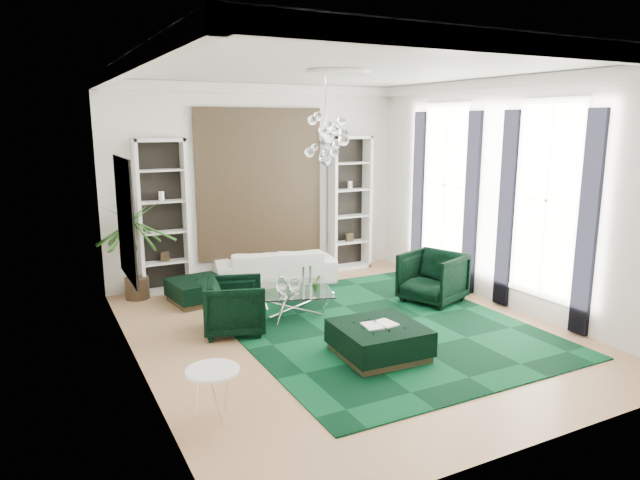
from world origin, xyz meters
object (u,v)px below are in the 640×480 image
side_table (214,395)px  palm (134,235)px  sofa (275,266)px  ottoman_side (198,291)px  coffee_table (294,300)px  armchair_left (235,306)px  armchair_right (433,278)px  ottoman_front (379,341)px

side_table → palm: size_ratio=0.25×
sofa → palm: bearing=7.9°
ottoman_side → side_table: (-0.93, -4.00, 0.07)m
coffee_table → palm: palm is taller
armchair_left → coffee_table: size_ratio=0.75×
coffee_table → palm: size_ratio=0.52×
armchair_right → coffee_table: 2.46m
ottoman_front → sofa: bearing=87.7°
ottoman_front → armchair_right: bearing=36.4°
armchair_left → armchair_right: armchair_right is taller
armchair_right → ottoman_front: 2.64m
armchair_right → side_table: (-4.56, -2.13, -0.17)m
armchair_right → ottoman_side: size_ratio=1.07×
sofa → side_table: size_ratio=4.03×
armchair_left → palm: bearing=39.6°
ottoman_side → ottoman_front: bearing=-66.2°
ottoman_front → armchair_left: bearing=129.2°
sofa → palm: size_ratio=1.00×
ottoman_front → palm: 4.87m
side_table → palm: (0.03, 4.70, 0.87)m
palm → armchair_left: bearing=-67.4°
sofa → ottoman_side: bearing=29.1°
armchair_left → ottoman_side: (-0.09, 1.69, -0.21)m
ottoman_side → side_table: bearing=-103.1°
armchair_left → ottoman_side: bearing=20.1°
armchair_right → coffee_table: armchair_right is taller
coffee_table → ottoman_side: (-1.25, 1.27, -0.00)m
coffee_table → side_table: size_ratio=2.11×
armchair_left → coffee_table: (1.16, 0.42, -0.20)m
coffee_table → palm: (-2.15, 1.97, 0.94)m
palm → ottoman_front: bearing=-59.7°
armchair_right → ottoman_side: bearing=-137.8°
armchair_left → ottoman_front: bearing=-123.8°
armchair_right → sofa: bearing=-160.9°
armchair_left → ottoman_front: armchair_left is taller
armchair_right → coffee_table: (-2.38, 0.60, -0.23)m
armchair_right → ottoman_side: 4.08m
sofa → side_table: sofa is taller
ottoman_side → ottoman_front: size_ratio=0.82×
armchair_right → side_table: bearing=-85.5°
sofa → coffee_table: sofa is taller
ottoman_front → side_table: 2.51m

